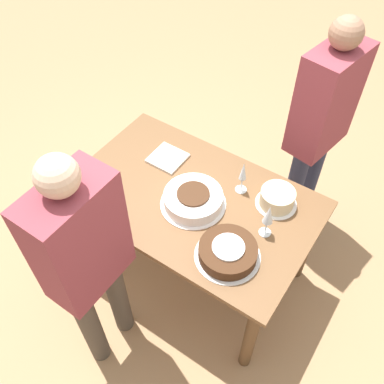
# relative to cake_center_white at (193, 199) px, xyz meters

# --- Properties ---
(ground_plane) EXTENTS (12.00, 12.00, 0.00)m
(ground_plane) POSITION_rel_cake_center_white_xyz_m (-0.03, 0.03, -0.78)
(ground_plane) COLOR #A87F56
(dining_table) EXTENTS (1.38, 0.87, 0.74)m
(dining_table) POSITION_rel_cake_center_white_xyz_m (-0.03, 0.03, -0.16)
(dining_table) COLOR brown
(dining_table) RESTS_ON ground_plane
(cake_center_white) EXTENTS (0.37, 0.37, 0.09)m
(cake_center_white) POSITION_rel_cake_center_white_xyz_m (0.00, 0.00, 0.00)
(cake_center_white) COLOR white
(cake_center_white) RESTS_ON dining_table
(cake_front_chocolate) EXTENTS (0.33, 0.33, 0.09)m
(cake_front_chocolate) POSITION_rel_cake_center_white_xyz_m (0.33, -0.18, -0.00)
(cake_front_chocolate) COLOR white
(cake_front_chocolate) RESTS_ON dining_table
(cake_back_decorated) EXTENTS (0.23, 0.23, 0.10)m
(cake_back_decorated) POSITION_rel_cake_center_white_xyz_m (0.38, 0.26, 0.01)
(cake_back_decorated) COLOR white
(cake_back_decorated) RESTS_ON dining_table
(wine_glass_near) EXTENTS (0.07, 0.07, 0.21)m
(wine_glass_near) POSITION_rel_cake_center_white_xyz_m (0.42, 0.05, 0.11)
(wine_glass_near) COLOR silver
(wine_glass_near) RESTS_ON dining_table
(wine_glass_far) EXTENTS (0.07, 0.07, 0.21)m
(wine_glass_far) POSITION_rel_cake_center_white_xyz_m (0.17, 0.24, 0.10)
(wine_glass_far) COLOR silver
(wine_glass_far) RESTS_ON dining_table
(fork_pile) EXTENTS (0.22, 0.09, 0.01)m
(fork_pile) POSITION_rel_cake_center_white_xyz_m (-0.43, -0.25, -0.04)
(fork_pile) COLOR silver
(fork_pile) RESTS_ON dining_table
(napkin_stack) EXTENTS (0.20, 0.20, 0.02)m
(napkin_stack) POSITION_rel_cake_center_white_xyz_m (-0.33, 0.20, -0.03)
(napkin_stack) COLOR silver
(napkin_stack) RESTS_ON dining_table
(person_cutting) EXTENTS (0.22, 0.40, 1.54)m
(person_cutting) POSITION_rel_cake_center_white_xyz_m (-0.15, -0.65, 0.15)
(person_cutting) COLOR #4C4238
(person_cutting) RESTS_ON ground_plane
(person_watching) EXTENTS (0.29, 0.43, 1.58)m
(person_watching) POSITION_rel_cake_center_white_xyz_m (0.36, 0.82, 0.17)
(person_watching) COLOR #2D334C
(person_watching) RESTS_ON ground_plane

